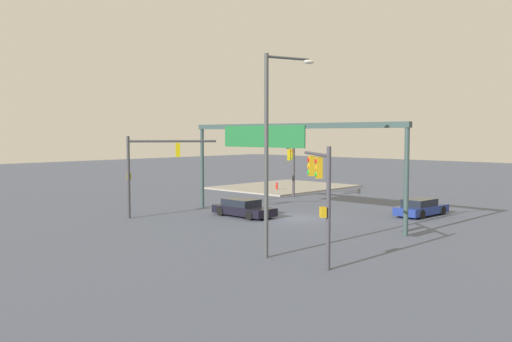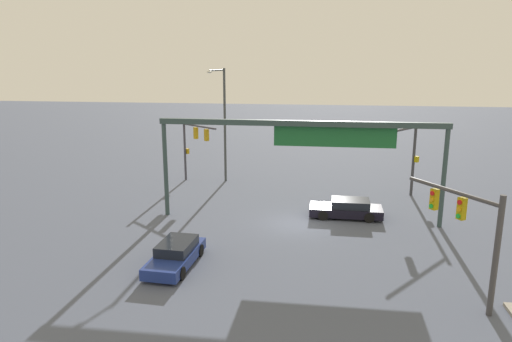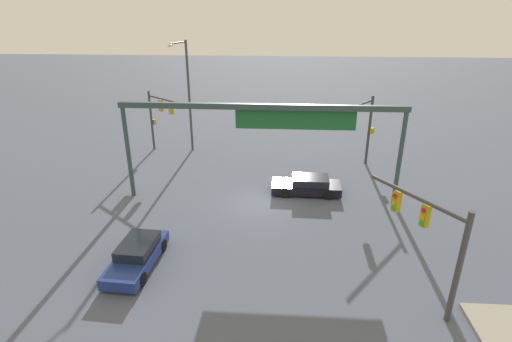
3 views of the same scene
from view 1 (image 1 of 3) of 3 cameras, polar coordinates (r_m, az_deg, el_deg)
name	(u,v)px [view 1 (image 1 of 3)]	position (r m, az deg, el deg)	size (l,w,h in m)	color
ground_plane	(295,218)	(37.84, 4.02, -4.88)	(164.95, 164.95, 0.00)	#4B5267
sidewalk_corner	(284,187)	(58.96, 2.87, -1.64)	(10.80, 13.54, 0.15)	gray
traffic_signal_near_corner	(150,162)	(38.32, -10.91, 0.90)	(4.04, 4.91, 5.59)	#38373C
traffic_signal_opposite_side	(321,183)	(24.50, 6.69, -1.24)	(3.46, 3.07, 5.23)	#3B3944
traffic_signal_cross_street	(292,160)	(48.87, 3.71, 1.17)	(2.86, 4.27, 5.03)	#3E3D40
streetlamp_curved_arm	(271,141)	(25.52, 1.60, 3.08)	(1.02, 2.65, 9.41)	#3E4343
overhead_sign_gantry	(282,140)	(37.08, 2.70, 3.23)	(17.78, 0.43, 6.43)	#314444
sedan_car_approaching	(243,208)	(38.47, -1.34, -3.86)	(4.70, 2.03, 1.21)	black
sedan_car_waiting_far	(421,208)	(40.41, 16.63, -3.65)	(2.08, 4.61, 1.21)	navy
fire_hydrant_on_curb	(277,186)	(55.50, 2.15, -1.56)	(0.33, 0.22, 0.71)	red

